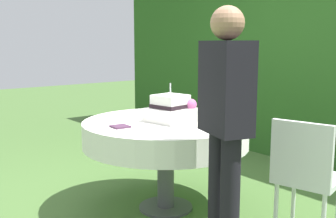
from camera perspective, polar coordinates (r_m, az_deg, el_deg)
name	(u,v)px	position (r m, az deg, el deg)	size (l,w,h in m)	color
ground_plane	(166,208)	(3.57, -0.31, -13.62)	(20.00, 20.00, 0.00)	#476B33
foliage_hedge	(320,57)	(5.03, 20.41, 6.84)	(6.75, 0.52, 2.45)	#28561E
cake_table	(166,134)	(3.37, -0.32, -3.44)	(1.36, 1.36, 0.75)	#4C4C51
wedding_cake	(171,110)	(3.32, 0.46, -0.08)	(0.37, 0.37, 0.31)	white
serving_plate_near	(174,114)	(3.65, 0.86, -0.66)	(0.11, 0.11, 0.01)	white
serving_plate_far	(194,114)	(3.66, 3.64, -0.67)	(0.10, 0.10, 0.01)	white
napkin_stack	(120,126)	(3.12, -6.69, -2.43)	(0.12, 0.12, 0.01)	#4C2D47
garden_chair	(305,171)	(2.91, 18.60, -8.22)	(0.48, 0.48, 0.89)	white
standing_person	(225,120)	(2.47, 7.98, -1.56)	(0.40, 0.30, 1.60)	black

